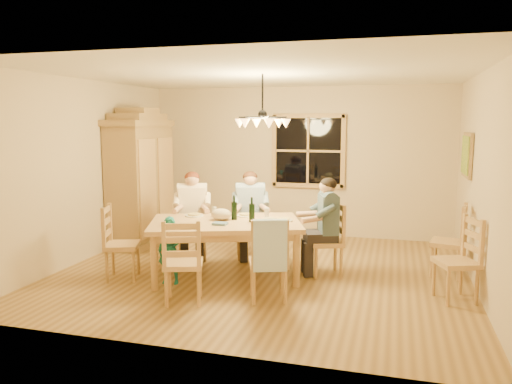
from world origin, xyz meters
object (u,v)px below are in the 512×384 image
(adult_woman, at_px, (192,204))
(chair_near_left, at_px, (183,276))
(chair_end_right, at_px, (326,253))
(adult_slate_man, at_px, (327,214))
(chair_far_right, at_px, (250,238))
(dining_table, at_px, (225,228))
(chair_spare_back, at_px, (447,254))
(chair_far_left, at_px, (193,239))
(child, at_px, (170,250))
(armoire, at_px, (141,182))
(chandelier, at_px, (262,121))
(chair_end_left, at_px, (123,256))
(wine_bottle_a, at_px, (234,208))
(chair_spare_front, at_px, (455,275))
(wine_bottle_b, at_px, (252,210))
(chair_near_right, at_px, (268,275))
(adult_plaid_man, at_px, (250,204))

(adult_woman, bearing_deg, chair_near_left, 90.00)
(chair_end_right, bearing_deg, adult_slate_man, -109.43)
(chair_far_right, bearing_deg, dining_table, 67.62)
(adult_woman, bearing_deg, chair_spare_back, 162.82)
(dining_table, height_order, chair_far_right, chair_far_right)
(chair_far_left, height_order, child, chair_far_left)
(chair_near_left, bearing_deg, armoire, 107.72)
(chandelier, distance_m, chair_end_right, 1.98)
(chair_end_left, bearing_deg, wine_bottle_a, 93.98)
(adult_woman, bearing_deg, armoire, -48.59)
(chair_end_left, relative_size, child, 1.14)
(chair_end_right, bearing_deg, chair_far_left, 63.43)
(chair_far_left, height_order, adult_slate_man, adult_slate_man)
(chair_end_left, height_order, chair_end_right, same)
(wine_bottle_a, bearing_deg, adult_slate_man, 14.68)
(chair_far_left, height_order, chair_near_left, same)
(chair_far_right, height_order, chair_end_right, same)
(chandelier, distance_m, armoire, 2.84)
(armoire, xyz_separation_m, chair_far_right, (2.05, -0.39, -0.75))
(chair_end_left, relative_size, chair_spare_front, 1.00)
(chandelier, distance_m, adult_slate_man, 1.51)
(chair_far_left, bearing_deg, chair_far_right, 180.00)
(adult_woman, xyz_separation_m, chair_spare_back, (3.64, 0.14, -0.54))
(chair_far_right, xyz_separation_m, chair_end_left, (-1.34, -1.46, 0.00))
(chair_near_left, distance_m, wine_bottle_b, 1.36)
(dining_table, relative_size, chair_far_right, 2.28)
(child, bearing_deg, chair_near_left, -61.36)
(armoire, distance_m, chair_end_left, 2.12)
(chair_near_right, bearing_deg, chair_near_left, -180.00)
(chair_end_left, relative_size, adult_woman, 1.13)
(chair_near_right, height_order, adult_woman, adult_woman)
(adult_woman, bearing_deg, wine_bottle_b, 130.33)
(chair_end_left, xyz_separation_m, wine_bottle_a, (1.37, 0.59, 0.62))
(adult_plaid_man, bearing_deg, adult_woman, -0.00)
(chair_end_right, bearing_deg, chair_spare_front, -129.72)
(chair_near_left, distance_m, chair_spare_back, 3.57)
(adult_woman, height_order, wine_bottle_a, adult_woman)
(wine_bottle_b, bearing_deg, wine_bottle_a, 163.51)
(chair_near_right, bearing_deg, chandelier, 89.21)
(adult_slate_man, bearing_deg, wine_bottle_a, 85.25)
(dining_table, height_order, chair_spare_front, chair_spare_front)
(chair_near_right, bearing_deg, adult_plaid_man, 93.37)
(chair_near_right, bearing_deg, adult_slate_man, 46.74)
(armoire, bearing_deg, chair_near_left, -52.85)
(chair_spare_front, bearing_deg, adult_plaid_man, 46.53)
(chair_near_left, bearing_deg, child, 107.66)
(chair_near_left, xyz_separation_m, wine_bottle_a, (0.23, 1.18, 0.62))
(dining_table, relative_size, wine_bottle_b, 6.83)
(chair_end_right, height_order, adult_slate_man, adult_slate_man)
(chair_near_left, distance_m, chair_near_right, 0.98)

